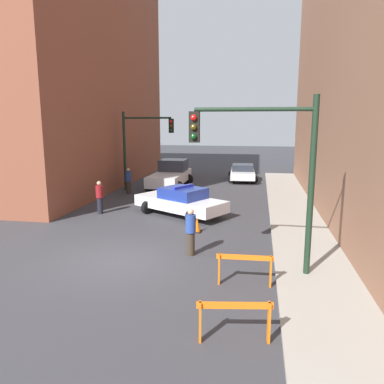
{
  "coord_description": "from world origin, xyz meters",
  "views": [
    {
      "loc": [
        4.39,
        -11.19,
        4.59
      ],
      "look_at": [
        1.18,
        6.79,
        1.12
      ],
      "focal_mm": 35.0,
      "sensor_mm": 36.0,
      "label": 1
    }
  ],
  "objects_px": {
    "traffic_light_far": "(140,140)",
    "barrier_mid": "(245,265)",
    "white_truck": "(171,175)",
    "traffic_cone": "(197,225)",
    "pedestrian_sidewalk": "(191,231)",
    "pedestrian_corner": "(128,181)",
    "traffic_light_near": "(271,159)",
    "pedestrian_crossing": "(100,197)",
    "barrier_front": "(235,315)",
    "police_car": "(181,201)",
    "parked_car_near": "(243,172)"
  },
  "relations": [
    {
      "from": "traffic_light_far",
      "to": "barrier_mid",
      "type": "relative_size",
      "value": 3.25
    },
    {
      "from": "white_truck",
      "to": "barrier_mid",
      "type": "distance_m",
      "value": 16.14
    },
    {
      "from": "barrier_mid",
      "to": "traffic_cone",
      "type": "xyz_separation_m",
      "value": [
        -2.17,
        4.87,
        -0.3
      ]
    },
    {
      "from": "white_truck",
      "to": "traffic_cone",
      "type": "xyz_separation_m",
      "value": [
        3.55,
        -10.22,
        -0.59
      ]
    },
    {
      "from": "pedestrian_sidewalk",
      "to": "barrier_mid",
      "type": "bearing_deg",
      "value": 83.35
    },
    {
      "from": "white_truck",
      "to": "pedestrian_corner",
      "type": "height_order",
      "value": "white_truck"
    },
    {
      "from": "traffic_light_near",
      "to": "barrier_mid",
      "type": "xyz_separation_m",
      "value": [
        -0.63,
        -0.9,
        -2.91
      ]
    },
    {
      "from": "pedestrian_crossing",
      "to": "traffic_light_far",
      "type": "bearing_deg",
      "value": 11.97
    },
    {
      "from": "white_truck",
      "to": "barrier_front",
      "type": "xyz_separation_m",
      "value": [
        5.61,
        -17.93,
        -0.29
      ]
    },
    {
      "from": "traffic_cone",
      "to": "barrier_front",
      "type": "bearing_deg",
      "value": -75.0
    },
    {
      "from": "pedestrian_crossing",
      "to": "pedestrian_corner",
      "type": "height_order",
      "value": "same"
    },
    {
      "from": "police_car",
      "to": "barrier_front",
      "type": "xyz_separation_m",
      "value": [
        3.31,
        -10.39,
        -0.11
      ]
    },
    {
      "from": "traffic_light_far",
      "to": "traffic_cone",
      "type": "relative_size",
      "value": 7.93
    },
    {
      "from": "traffic_light_near",
      "to": "white_truck",
      "type": "bearing_deg",
      "value": 114.09
    },
    {
      "from": "white_truck",
      "to": "pedestrian_sidewalk",
      "type": "height_order",
      "value": "white_truck"
    },
    {
      "from": "police_car",
      "to": "barrier_front",
      "type": "height_order",
      "value": "police_car"
    },
    {
      "from": "parked_car_near",
      "to": "barrier_mid",
      "type": "relative_size",
      "value": 2.74
    },
    {
      "from": "traffic_light_near",
      "to": "barrier_front",
      "type": "bearing_deg",
      "value": -101.0
    },
    {
      "from": "traffic_light_near",
      "to": "parked_car_near",
      "type": "relative_size",
      "value": 1.18
    },
    {
      "from": "traffic_light_near",
      "to": "pedestrian_corner",
      "type": "xyz_separation_m",
      "value": [
        -8.5,
        11.54,
        -2.67
      ]
    },
    {
      "from": "police_car",
      "to": "pedestrian_crossing",
      "type": "height_order",
      "value": "pedestrian_crossing"
    },
    {
      "from": "pedestrian_crossing",
      "to": "traffic_cone",
      "type": "relative_size",
      "value": 2.53
    },
    {
      "from": "pedestrian_crossing",
      "to": "barrier_mid",
      "type": "distance_m",
      "value": 10.39
    },
    {
      "from": "traffic_light_far",
      "to": "pedestrian_crossing",
      "type": "xyz_separation_m",
      "value": [
        -0.1,
        -6.47,
        -2.54
      ]
    },
    {
      "from": "police_car",
      "to": "traffic_light_near",
      "type": "bearing_deg",
      "value": -118.09
    },
    {
      "from": "traffic_light_near",
      "to": "barrier_mid",
      "type": "relative_size",
      "value": 3.25
    },
    {
      "from": "pedestrian_crossing",
      "to": "barrier_mid",
      "type": "bearing_deg",
      "value": -120.95
    },
    {
      "from": "traffic_light_near",
      "to": "pedestrian_sidewalk",
      "type": "bearing_deg",
      "value": 154.44
    },
    {
      "from": "police_car",
      "to": "barrier_front",
      "type": "relative_size",
      "value": 3.14
    },
    {
      "from": "traffic_light_near",
      "to": "pedestrian_crossing",
      "type": "height_order",
      "value": "traffic_light_near"
    },
    {
      "from": "traffic_light_far",
      "to": "pedestrian_sidewalk",
      "type": "xyz_separation_m",
      "value": [
        5.47,
        -11.52,
        -2.54
      ]
    },
    {
      "from": "police_car",
      "to": "parked_car_near",
      "type": "relative_size",
      "value": 1.14
    },
    {
      "from": "traffic_light_near",
      "to": "traffic_cone",
      "type": "height_order",
      "value": "traffic_light_near"
    },
    {
      "from": "parked_car_near",
      "to": "pedestrian_crossing",
      "type": "xyz_separation_m",
      "value": [
        -6.59,
        -11.9,
        0.19
      ]
    },
    {
      "from": "barrier_mid",
      "to": "police_car",
      "type": "bearing_deg",
      "value": 114.36
    },
    {
      "from": "traffic_light_far",
      "to": "parked_car_near",
      "type": "bearing_deg",
      "value": 39.91
    },
    {
      "from": "white_truck",
      "to": "pedestrian_corner",
      "type": "xyz_separation_m",
      "value": [
        -2.15,
        -2.65,
        -0.04
      ]
    },
    {
      "from": "traffic_light_near",
      "to": "white_truck",
      "type": "distance_m",
      "value": 15.76
    },
    {
      "from": "white_truck",
      "to": "pedestrian_sidewalk",
      "type": "xyz_separation_m",
      "value": [
        3.78,
        -12.96,
        -0.04
      ]
    },
    {
      "from": "parked_car_near",
      "to": "traffic_cone",
      "type": "xyz_separation_m",
      "value": [
        -1.25,
        -14.21,
        -0.36
      ]
    },
    {
      "from": "traffic_light_near",
      "to": "traffic_light_far",
      "type": "relative_size",
      "value": 1.0
    },
    {
      "from": "traffic_light_far",
      "to": "white_truck",
      "type": "xyz_separation_m",
      "value": [
        1.69,
        1.44,
        -2.49
      ]
    },
    {
      "from": "police_car",
      "to": "pedestrian_sidewalk",
      "type": "relative_size",
      "value": 3.0
    },
    {
      "from": "pedestrian_sidewalk",
      "to": "traffic_cone",
      "type": "xyz_separation_m",
      "value": [
        -0.23,
        2.74,
        -0.54
      ]
    },
    {
      "from": "police_car",
      "to": "traffic_light_far",
      "type": "bearing_deg",
      "value": 63.74
    },
    {
      "from": "pedestrian_corner",
      "to": "barrier_mid",
      "type": "height_order",
      "value": "pedestrian_corner"
    },
    {
      "from": "traffic_light_near",
      "to": "traffic_light_far",
      "type": "xyz_separation_m",
      "value": [
        -8.03,
        12.75,
        -0.13
      ]
    },
    {
      "from": "parked_car_near",
      "to": "barrier_mid",
      "type": "xyz_separation_m",
      "value": [
        0.91,
        -19.08,
        -0.06
      ]
    },
    {
      "from": "parked_car_near",
      "to": "barrier_mid",
      "type": "distance_m",
      "value": 19.1
    },
    {
      "from": "traffic_light_far",
      "to": "pedestrian_corner",
      "type": "height_order",
      "value": "traffic_light_far"
    }
  ]
}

